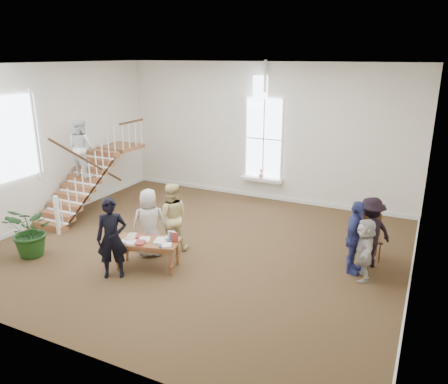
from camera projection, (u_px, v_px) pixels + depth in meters
The scene contains 12 objects.
ground at pixel (200, 247), 11.17m from camera, with size 10.00×10.00×0.00m, color #432D1A.
room_shell at pixel (262, 187), 14.82m from camera, with size 10.49×10.00×10.00m.
staircase at pixel (84, 162), 13.13m from camera, with size 1.10×4.10×2.92m.
library_table at pixel (148, 244), 9.90m from camera, with size 1.59×1.10×0.74m.
police_officer at pixel (112, 238), 9.44m from camera, with size 0.66×0.43×1.81m, color black.
elderly_woman at pixel (149, 223), 10.50m from camera, with size 0.82×0.53×1.68m, color beige.
person_yellow at pixel (171, 217), 10.79m from camera, with size 0.85×0.66×1.74m, color beige.
woman_cluster_a at pixel (355, 237), 9.65m from camera, with size 0.99×0.41×1.69m, color navy.
woman_cluster_b at pixel (370, 233), 9.93m from camera, with size 1.08×0.62×1.67m, color black.
woman_cluster_c at pixel (364, 249), 9.41m from camera, with size 1.29×0.41×1.39m, color #BBB2A9.
floor_plant at pixel (31, 231), 10.50m from camera, with size 1.17×1.01×1.29m, color #183D13.
side_chair at pixel (371, 233), 10.44m from camera, with size 0.59×0.59×1.09m.
Camera 1 is at (5.01, -8.94, 4.71)m, focal length 35.00 mm.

